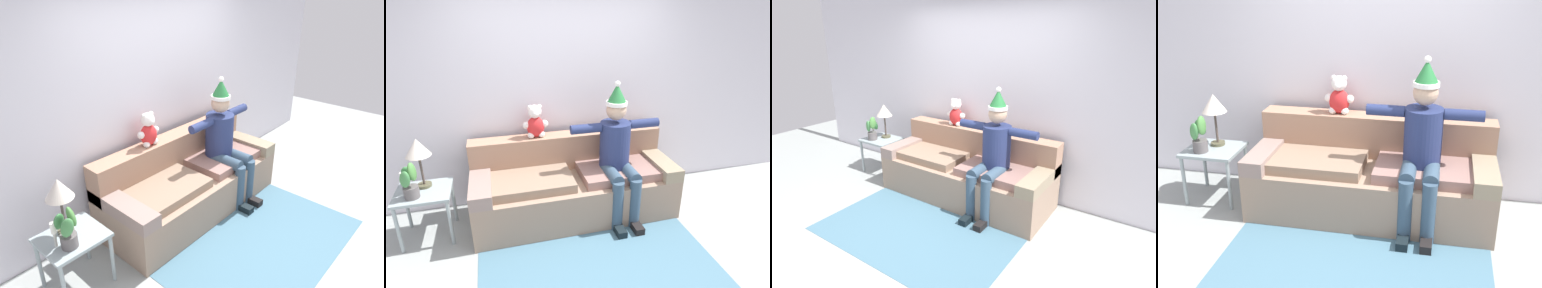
# 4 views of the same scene
# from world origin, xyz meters

# --- Properties ---
(ground_plane) EXTENTS (10.00, 10.00, 0.00)m
(ground_plane) POSITION_xyz_m (0.00, 0.00, 0.00)
(ground_plane) COLOR #969C99
(back_wall) EXTENTS (7.00, 0.10, 2.70)m
(back_wall) POSITION_xyz_m (0.00, 1.55, 1.35)
(back_wall) COLOR silver
(back_wall) RESTS_ON ground_plane
(couch) EXTENTS (2.27, 0.87, 0.88)m
(couch) POSITION_xyz_m (0.00, 1.03, 0.35)
(couch) COLOR gray
(couch) RESTS_ON ground_plane
(person_seated) EXTENTS (1.02, 0.77, 1.55)m
(person_seated) POSITION_xyz_m (0.46, 0.87, 0.79)
(person_seated) COLOR navy
(person_seated) RESTS_ON ground_plane
(teddy_bear) EXTENTS (0.29, 0.17, 0.38)m
(teddy_bear) POSITION_xyz_m (-0.37, 1.30, 1.06)
(teddy_bear) COLOR red
(teddy_bear) RESTS_ON couch
(side_table) EXTENTS (0.54, 0.48, 0.54)m
(side_table) POSITION_xyz_m (-1.58, 0.97, 0.46)
(side_table) COLOR #91A0A4
(side_table) RESTS_ON ground_plane
(table_lamp) EXTENTS (0.24, 0.24, 0.53)m
(table_lamp) POSITION_xyz_m (-1.58, 1.07, 0.96)
(table_lamp) COLOR brown
(table_lamp) RESTS_ON side_table
(potted_plant) EXTENTS (0.19, 0.25, 0.38)m
(potted_plant) POSITION_xyz_m (-1.66, 0.87, 0.71)
(potted_plant) COLOR #5C5656
(potted_plant) RESTS_ON side_table
(candle_tall) EXTENTS (0.04, 0.04, 0.24)m
(candle_tall) POSITION_xyz_m (-1.73, 0.95, 0.70)
(candle_tall) COLOR beige
(candle_tall) RESTS_ON side_table
(area_rug) EXTENTS (2.21, 1.36, 0.01)m
(area_rug) POSITION_xyz_m (0.00, -0.00, 0.00)
(area_rug) COLOR slate
(area_rug) RESTS_ON ground_plane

